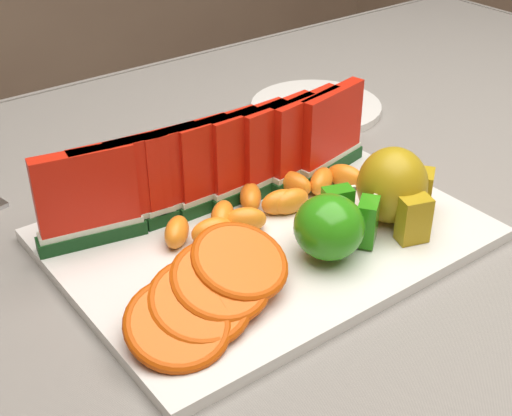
% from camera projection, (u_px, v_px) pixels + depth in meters
% --- Properties ---
extents(table, '(1.40, 0.90, 0.75)m').
position_uv_depth(table, '(335.00, 289.00, 0.82)').
color(table, '#462315').
rests_on(table, ground).
extents(tablecloth, '(1.53, 1.03, 0.20)m').
position_uv_depth(tablecloth, '(338.00, 244.00, 0.78)').
color(tablecloth, gray).
rests_on(tablecloth, table).
extents(platter, '(0.40, 0.30, 0.01)m').
position_uv_depth(platter, '(265.00, 234.00, 0.71)').
color(platter, silver).
rests_on(platter, tablecloth).
extents(apple_cluster, '(0.10, 0.08, 0.06)m').
position_uv_depth(apple_cluster, '(333.00, 225.00, 0.66)').
color(apple_cluster, '#2A8517').
rests_on(apple_cluster, platter).
extents(pear_cluster, '(0.09, 0.09, 0.08)m').
position_uv_depth(pear_cluster, '(395.00, 188.00, 0.71)').
color(pear_cluster, '#9F8113').
rests_on(pear_cluster, platter).
extents(side_plate, '(0.20, 0.20, 0.01)m').
position_uv_depth(side_plate, '(316.00, 107.00, 0.99)').
color(side_plate, silver).
rests_on(side_plate, tablecloth).
extents(watermelon_row, '(0.39, 0.07, 0.10)m').
position_uv_depth(watermelon_row, '(219.00, 164.00, 0.73)').
color(watermelon_row, '#0A3811').
rests_on(watermelon_row, platter).
extents(orange_fan_front, '(0.18, 0.12, 0.05)m').
position_uv_depth(orange_fan_front, '(210.00, 291.00, 0.59)').
color(orange_fan_front, red).
rests_on(orange_fan_front, platter).
extents(orange_fan_back, '(0.39, 0.11, 0.05)m').
position_uv_depth(orange_fan_back, '(222.00, 152.00, 0.81)').
color(orange_fan_back, red).
rests_on(orange_fan_back, platter).
extents(tangerine_segments, '(0.25, 0.08, 0.03)m').
position_uv_depth(tangerine_segments, '(266.00, 203.00, 0.73)').
color(tangerine_segments, orange).
rests_on(tangerine_segments, platter).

